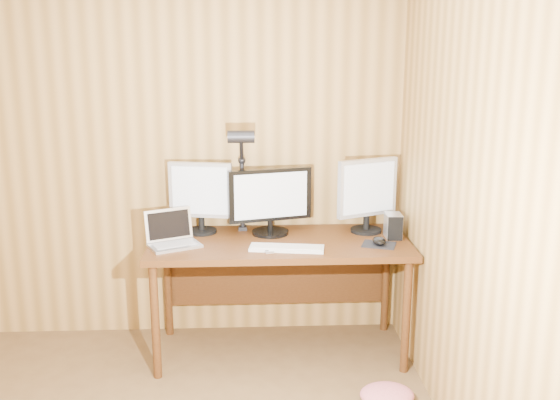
{
  "coord_description": "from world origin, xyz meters",
  "views": [
    {
      "loc": [
        0.76,
        -2.05,
        1.91
      ],
      "look_at": [
        0.93,
        1.58,
        1.02
      ],
      "focal_mm": 40.0,
      "sensor_mm": 36.0,
      "label": 1
    }
  ],
  "objects": [
    {
      "name": "room_shell",
      "position": [
        0.0,
        0.0,
        1.25
      ],
      "size": [
        4.0,
        4.0,
        4.0
      ],
      "color": "brown",
      "rests_on": "ground"
    },
    {
      "name": "desk",
      "position": [
        0.93,
        1.7,
        0.63
      ],
      "size": [
        1.6,
        0.7,
        0.75
      ],
      "color": "#49260F",
      "rests_on": "floor"
    },
    {
      "name": "monitor_center",
      "position": [
        0.88,
        1.78,
        0.97
      ],
      "size": [
        0.53,
        0.24,
        0.42
      ],
      "rotation": [
        0.0,
        0.0,
        0.26
      ],
      "color": "black",
      "rests_on": "desk"
    },
    {
      "name": "monitor_left",
      "position": [
        0.44,
        1.82,
        1.0
      ],
      "size": [
        0.41,
        0.19,
        0.46
      ],
      "rotation": [
        0.0,
        0.0,
        -0.2
      ],
      "color": "black",
      "rests_on": "desk"
    },
    {
      "name": "monitor_right",
      "position": [
        1.5,
        1.79,
        1.01
      ],
      "size": [
        0.4,
        0.21,
        0.48
      ],
      "rotation": [
        0.0,
        0.0,
        0.41
      ],
      "color": "black",
      "rests_on": "desk"
    },
    {
      "name": "laptop",
      "position": [
        0.28,
        1.58,
        0.8
      ],
      "size": [
        0.36,
        0.33,
        0.21
      ],
      "rotation": [
        0.0,
        0.0,
        0.44
      ],
      "color": "silver",
      "rests_on": "desk"
    },
    {
      "name": "keyboard",
      "position": [
        0.96,
        1.45,
        0.76
      ],
      "size": [
        0.45,
        0.2,
        0.02
      ],
      "rotation": [
        0.0,
        0.0,
        -0.15
      ],
      "color": "white",
      "rests_on": "desk"
    },
    {
      "name": "mousepad",
      "position": [
        1.53,
        1.51,
        0.75
      ],
      "size": [
        0.24,
        0.22,
        0.0
      ],
      "primitive_type": "cube",
      "rotation": [
        0.0,
        0.0,
        -0.34
      ],
      "color": "black",
      "rests_on": "desk"
    },
    {
      "name": "mouse",
      "position": [
        1.53,
        1.51,
        0.77
      ],
      "size": [
        0.12,
        0.14,
        0.04
      ],
      "primitive_type": "ellipsoid",
      "rotation": [
        0.0,
        0.0,
        -0.43
      ],
      "color": "black",
      "rests_on": "mousepad"
    },
    {
      "name": "hard_drive",
      "position": [
        1.64,
        1.65,
        0.83
      ],
      "size": [
        0.1,
        0.14,
        0.15
      ],
      "rotation": [
        0.0,
        0.0,
        -0.03
      ],
      "color": "silver",
      "rests_on": "desk"
    },
    {
      "name": "phone",
      "position": [
        0.85,
        1.43,
        0.76
      ],
      "size": [
        0.08,
        0.11,
        0.01
      ],
      "rotation": [
        0.0,
        0.0,
        0.29
      ],
      "color": "silver",
      "rests_on": "desk"
    },
    {
      "name": "speaker",
      "position": [
        1.68,
        1.75,
        0.81
      ],
      "size": [
        0.05,
        0.05,
        0.13
      ],
      "primitive_type": "cylinder",
      "color": "black",
      "rests_on": "desk"
    },
    {
      "name": "desk_lamp",
      "position": [
        0.7,
        1.79,
        1.19
      ],
      "size": [
        0.16,
        0.24,
        0.72
      ],
      "rotation": [
        0.0,
        0.0,
        -0.07
      ],
      "color": "black",
      "rests_on": "desk"
    },
    {
      "name": "fabric_pile",
      "position": [
        1.49,
        1.0,
        0.05
      ],
      "size": [
        0.33,
        0.28,
        0.1
      ],
      "primitive_type": null,
      "rotation": [
        0.0,
        0.0,
        -0.11
      ],
      "color": "#CF646E",
      "rests_on": "floor"
    }
  ]
}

